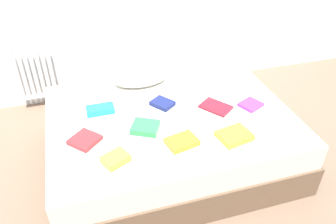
{
  "coord_description": "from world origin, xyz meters",
  "views": [
    {
      "loc": [
        -0.66,
        -2.15,
        2.09
      ],
      "look_at": [
        0.0,
        0.05,
        0.48
      ],
      "focal_mm": 35.83,
      "sensor_mm": 36.0,
      "label": 1
    }
  ],
  "objects_px": {
    "radiator": "(35,73)",
    "textbook_orange": "(182,142)",
    "textbook_navy": "(162,103)",
    "textbook_maroon": "(216,107)",
    "textbook_yellow": "(234,136)",
    "textbook_lime": "(116,159)",
    "pillow": "(140,78)",
    "textbook_green": "(145,127)",
    "textbook_purple": "(251,105)",
    "textbook_teal": "(100,110)",
    "textbook_red": "(85,140)",
    "bed": "(170,137)",
    "textbook_white": "(268,124)"
  },
  "relations": [
    {
      "from": "pillow",
      "to": "textbook_lime",
      "type": "height_order",
      "value": "pillow"
    },
    {
      "from": "textbook_white",
      "to": "textbook_teal",
      "type": "relative_size",
      "value": 0.81
    },
    {
      "from": "textbook_maroon",
      "to": "textbook_purple",
      "type": "height_order",
      "value": "textbook_purple"
    },
    {
      "from": "bed",
      "to": "textbook_red",
      "type": "distance_m",
      "value": 0.77
    },
    {
      "from": "radiator",
      "to": "textbook_lime",
      "type": "distance_m",
      "value": 1.75
    },
    {
      "from": "textbook_red",
      "to": "textbook_purple",
      "type": "distance_m",
      "value": 1.39
    },
    {
      "from": "textbook_navy",
      "to": "textbook_orange",
      "type": "relative_size",
      "value": 0.82
    },
    {
      "from": "radiator",
      "to": "textbook_orange",
      "type": "relative_size",
      "value": 2.72
    },
    {
      "from": "textbook_yellow",
      "to": "textbook_purple",
      "type": "distance_m",
      "value": 0.47
    },
    {
      "from": "textbook_white",
      "to": "textbook_yellow",
      "type": "xyz_separation_m",
      "value": [
        -0.33,
        -0.07,
        0.01
      ]
    },
    {
      "from": "textbook_teal",
      "to": "textbook_green",
      "type": "xyz_separation_m",
      "value": [
        0.3,
        -0.34,
        -0.0
      ]
    },
    {
      "from": "textbook_teal",
      "to": "textbook_lime",
      "type": "distance_m",
      "value": 0.63
    },
    {
      "from": "textbook_navy",
      "to": "textbook_teal",
      "type": "xyz_separation_m",
      "value": [
        -0.52,
        0.05,
        0.01
      ]
    },
    {
      "from": "textbook_lime",
      "to": "textbook_orange",
      "type": "bearing_deg",
      "value": -19.75
    },
    {
      "from": "radiator",
      "to": "textbook_lime",
      "type": "height_order",
      "value": "radiator"
    },
    {
      "from": "bed",
      "to": "radiator",
      "type": "xyz_separation_m",
      "value": [
        -1.1,
        1.2,
        0.18
      ]
    },
    {
      "from": "bed",
      "to": "textbook_maroon",
      "type": "distance_m",
      "value": 0.48
    },
    {
      "from": "textbook_maroon",
      "to": "textbook_green",
      "type": "xyz_separation_m",
      "value": [
        -0.64,
        -0.12,
        0.01
      ]
    },
    {
      "from": "textbook_maroon",
      "to": "textbook_orange",
      "type": "xyz_separation_m",
      "value": [
        -0.42,
        -0.36,
        0.01
      ]
    },
    {
      "from": "textbook_white",
      "to": "textbook_maroon",
      "type": "bearing_deg",
      "value": 91.18
    },
    {
      "from": "bed",
      "to": "textbook_red",
      "type": "relative_size",
      "value": 10.56
    },
    {
      "from": "textbook_yellow",
      "to": "textbook_lime",
      "type": "relative_size",
      "value": 1.37
    },
    {
      "from": "textbook_lime",
      "to": "textbook_teal",
      "type": "bearing_deg",
      "value": 66.84
    },
    {
      "from": "textbook_navy",
      "to": "textbook_yellow",
      "type": "height_order",
      "value": "textbook_yellow"
    },
    {
      "from": "textbook_navy",
      "to": "textbook_orange",
      "type": "bearing_deg",
      "value": -36.86
    },
    {
      "from": "pillow",
      "to": "textbook_maroon",
      "type": "bearing_deg",
      "value": -48.53
    },
    {
      "from": "textbook_orange",
      "to": "textbook_green",
      "type": "distance_m",
      "value": 0.32
    },
    {
      "from": "radiator",
      "to": "textbook_purple",
      "type": "distance_m",
      "value": 2.21
    },
    {
      "from": "textbook_teal",
      "to": "textbook_purple",
      "type": "xyz_separation_m",
      "value": [
        1.23,
        -0.28,
        -0.01
      ]
    },
    {
      "from": "textbook_yellow",
      "to": "textbook_purple",
      "type": "height_order",
      "value": "textbook_yellow"
    },
    {
      "from": "textbook_red",
      "to": "textbook_orange",
      "type": "distance_m",
      "value": 0.71
    },
    {
      "from": "textbook_teal",
      "to": "textbook_yellow",
      "type": "distance_m",
      "value": 1.1
    },
    {
      "from": "pillow",
      "to": "textbook_teal",
      "type": "distance_m",
      "value": 0.56
    },
    {
      "from": "textbook_red",
      "to": "textbook_green",
      "type": "distance_m",
      "value": 0.46
    },
    {
      "from": "textbook_green",
      "to": "textbook_purple",
      "type": "distance_m",
      "value": 0.93
    },
    {
      "from": "textbook_yellow",
      "to": "radiator",
      "type": "bearing_deg",
      "value": 120.55
    },
    {
      "from": "textbook_navy",
      "to": "textbook_maroon",
      "type": "height_order",
      "value": "textbook_navy"
    },
    {
      "from": "textbook_red",
      "to": "textbook_green",
      "type": "height_order",
      "value": "textbook_green"
    },
    {
      "from": "textbook_red",
      "to": "textbook_orange",
      "type": "relative_size",
      "value": 0.86
    },
    {
      "from": "textbook_maroon",
      "to": "textbook_orange",
      "type": "relative_size",
      "value": 1.12
    },
    {
      "from": "radiator",
      "to": "textbook_red",
      "type": "bearing_deg",
      "value": -73.56
    },
    {
      "from": "textbook_navy",
      "to": "textbook_teal",
      "type": "relative_size",
      "value": 0.8
    },
    {
      "from": "textbook_white",
      "to": "textbook_purple",
      "type": "bearing_deg",
      "value": 50.26
    },
    {
      "from": "textbook_navy",
      "to": "textbook_lime",
      "type": "bearing_deg",
      "value": -77.12
    },
    {
      "from": "radiator",
      "to": "textbook_green",
      "type": "distance_m",
      "value": 1.61
    },
    {
      "from": "pillow",
      "to": "textbook_green",
      "type": "relative_size",
      "value": 2.4
    },
    {
      "from": "textbook_white",
      "to": "textbook_orange",
      "type": "distance_m",
      "value": 0.73
    },
    {
      "from": "textbook_purple",
      "to": "textbook_green",
      "type": "bearing_deg",
      "value": 159.35
    },
    {
      "from": "textbook_maroon",
      "to": "textbook_green",
      "type": "distance_m",
      "value": 0.65
    },
    {
      "from": "bed",
      "to": "textbook_yellow",
      "type": "relative_size",
      "value": 8.49
    }
  ]
}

